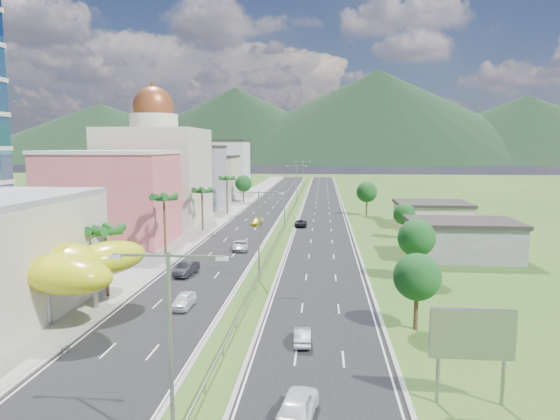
# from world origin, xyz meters

# --- Properties ---
(ground) EXTENTS (500.00, 500.00, 0.00)m
(ground) POSITION_xyz_m (0.00, 0.00, 0.00)
(ground) COLOR #2D5119
(ground) RESTS_ON ground
(road_left) EXTENTS (11.00, 260.00, 0.04)m
(road_left) POSITION_xyz_m (-7.50, 90.00, 0.02)
(road_left) COLOR black
(road_left) RESTS_ON ground
(road_right) EXTENTS (11.00, 260.00, 0.04)m
(road_right) POSITION_xyz_m (7.50, 90.00, 0.02)
(road_right) COLOR black
(road_right) RESTS_ON ground
(sidewalk_left) EXTENTS (7.00, 260.00, 0.12)m
(sidewalk_left) POSITION_xyz_m (-17.00, 90.00, 0.06)
(sidewalk_left) COLOR gray
(sidewalk_left) RESTS_ON ground
(median_guardrail) EXTENTS (0.10, 216.06, 0.76)m
(median_guardrail) POSITION_xyz_m (0.00, 71.99, 0.62)
(median_guardrail) COLOR gray
(median_guardrail) RESTS_ON ground
(streetlight_median_a) EXTENTS (6.04, 0.25, 11.00)m
(streetlight_median_a) POSITION_xyz_m (0.00, -25.00, 6.75)
(streetlight_median_a) COLOR gray
(streetlight_median_a) RESTS_ON ground
(streetlight_median_b) EXTENTS (6.04, 0.25, 11.00)m
(streetlight_median_b) POSITION_xyz_m (0.00, 10.00, 6.75)
(streetlight_median_b) COLOR gray
(streetlight_median_b) RESTS_ON ground
(streetlight_median_c) EXTENTS (6.04, 0.25, 11.00)m
(streetlight_median_c) POSITION_xyz_m (0.00, 50.00, 6.75)
(streetlight_median_c) COLOR gray
(streetlight_median_c) RESTS_ON ground
(streetlight_median_d) EXTENTS (6.04, 0.25, 11.00)m
(streetlight_median_d) POSITION_xyz_m (0.00, 95.00, 6.75)
(streetlight_median_d) COLOR gray
(streetlight_median_d) RESTS_ON ground
(streetlight_median_e) EXTENTS (6.04, 0.25, 11.00)m
(streetlight_median_e) POSITION_xyz_m (0.00, 140.00, 6.75)
(streetlight_median_e) COLOR gray
(streetlight_median_e) RESTS_ON ground
(lime_canopy) EXTENTS (18.00, 15.00, 7.40)m
(lime_canopy) POSITION_xyz_m (-20.00, -4.00, 4.99)
(lime_canopy) COLOR #BDC212
(lime_canopy) RESTS_ON ground
(pink_shophouse) EXTENTS (20.00, 15.00, 15.00)m
(pink_shophouse) POSITION_xyz_m (-28.00, 32.00, 7.50)
(pink_shophouse) COLOR #D7585D
(pink_shophouse) RESTS_ON ground
(domed_building) EXTENTS (20.00, 20.00, 28.70)m
(domed_building) POSITION_xyz_m (-28.00, 55.00, 11.35)
(domed_building) COLOR beige
(domed_building) RESTS_ON ground
(midrise_grey) EXTENTS (16.00, 15.00, 16.00)m
(midrise_grey) POSITION_xyz_m (-27.00, 80.00, 8.00)
(midrise_grey) COLOR slate
(midrise_grey) RESTS_ON ground
(midrise_beige) EXTENTS (16.00, 15.00, 13.00)m
(midrise_beige) POSITION_xyz_m (-27.00, 102.00, 6.50)
(midrise_beige) COLOR #BEB59C
(midrise_beige) RESTS_ON ground
(midrise_white) EXTENTS (16.00, 15.00, 18.00)m
(midrise_white) POSITION_xyz_m (-27.00, 125.00, 9.00)
(midrise_white) COLOR silver
(midrise_white) RESTS_ON ground
(billboard) EXTENTS (5.20, 0.35, 6.20)m
(billboard) POSITION_xyz_m (17.00, -18.00, 4.42)
(billboard) COLOR gray
(billboard) RESTS_ON ground
(shed_near) EXTENTS (15.00, 10.00, 5.00)m
(shed_near) POSITION_xyz_m (28.00, 25.00, 2.50)
(shed_near) COLOR slate
(shed_near) RESTS_ON ground
(shed_far) EXTENTS (14.00, 12.00, 4.40)m
(shed_far) POSITION_xyz_m (30.00, 55.00, 2.20)
(shed_far) COLOR #BEB59C
(shed_far) RESTS_ON ground
(palm_tree_b) EXTENTS (3.60, 3.60, 8.10)m
(palm_tree_b) POSITION_xyz_m (-15.50, 2.00, 7.06)
(palm_tree_b) COLOR #47301C
(palm_tree_b) RESTS_ON ground
(palm_tree_c) EXTENTS (3.60, 3.60, 9.60)m
(palm_tree_c) POSITION_xyz_m (-15.50, 22.00, 8.50)
(palm_tree_c) COLOR #47301C
(palm_tree_c) RESTS_ON ground
(palm_tree_d) EXTENTS (3.60, 3.60, 8.60)m
(palm_tree_d) POSITION_xyz_m (-15.50, 45.00, 7.54)
(palm_tree_d) COLOR #47301C
(palm_tree_d) RESTS_ON ground
(palm_tree_e) EXTENTS (3.60, 3.60, 9.40)m
(palm_tree_e) POSITION_xyz_m (-15.50, 70.00, 8.31)
(palm_tree_e) COLOR #47301C
(palm_tree_e) RESTS_ON ground
(leafy_tree_lfar) EXTENTS (4.90, 4.90, 8.05)m
(leafy_tree_lfar) POSITION_xyz_m (-15.50, 95.00, 5.58)
(leafy_tree_lfar) COLOR #47301C
(leafy_tree_lfar) RESTS_ON ground
(leafy_tree_ra) EXTENTS (4.20, 4.20, 6.90)m
(leafy_tree_ra) POSITION_xyz_m (16.00, -5.00, 4.78)
(leafy_tree_ra) COLOR #47301C
(leafy_tree_ra) RESTS_ON ground
(leafy_tree_rb) EXTENTS (4.55, 4.55, 7.47)m
(leafy_tree_rb) POSITION_xyz_m (19.00, 12.00, 5.18)
(leafy_tree_rb) COLOR #47301C
(leafy_tree_rb) RESTS_ON ground
(leafy_tree_rc) EXTENTS (3.85, 3.85, 6.33)m
(leafy_tree_rc) POSITION_xyz_m (22.00, 40.00, 4.37)
(leafy_tree_rc) COLOR #47301C
(leafy_tree_rc) RESTS_ON ground
(leafy_tree_rd) EXTENTS (4.90, 4.90, 8.05)m
(leafy_tree_rd) POSITION_xyz_m (18.00, 70.00, 5.58)
(leafy_tree_rd) COLOR #47301C
(leafy_tree_rd) RESTS_ON ground
(mountain_ridge) EXTENTS (860.00, 140.00, 90.00)m
(mountain_ridge) POSITION_xyz_m (60.00, 450.00, 0.00)
(mountain_ridge) COLOR black
(mountain_ridge) RESTS_ON ground
(car_white_near_left) EXTENTS (1.89, 4.37, 1.47)m
(car_white_near_left) POSITION_xyz_m (-6.29, -0.90, 0.77)
(car_white_near_left) COLOR white
(car_white_near_left) RESTS_ON road_left
(car_dark_left) EXTENTS (2.37, 5.19, 1.65)m
(car_dark_left) POSITION_xyz_m (-9.49, 11.71, 0.86)
(car_dark_left) COLOR black
(car_dark_left) RESTS_ON road_left
(car_silver_mid_left) EXTENTS (3.17, 5.57, 1.46)m
(car_silver_mid_left) POSITION_xyz_m (-5.23, 27.52, 0.77)
(car_silver_mid_left) COLOR #B1B3B9
(car_silver_mid_left) RESTS_ON road_left
(car_yellow_far_left) EXTENTS (1.96, 4.48, 1.28)m
(car_yellow_far_left) POSITION_xyz_m (-6.05, 53.09, 0.68)
(car_yellow_far_left) COLOR gold
(car_yellow_far_left) RESTS_ON road_left
(car_white_near_right) EXTENTS (2.73, 5.35, 1.75)m
(car_white_near_right) POSITION_xyz_m (6.27, -20.78, 0.91)
(car_white_near_right) COLOR white
(car_white_near_right) RESTS_ON road_right
(car_silver_right) EXTENTS (1.54, 3.95, 1.28)m
(car_silver_right) POSITION_xyz_m (6.06, -9.16, 0.68)
(car_silver_right) COLOR #95979C
(car_silver_right) RESTS_ON road_right
(car_dark_far_right) EXTENTS (2.38, 5.11, 1.42)m
(car_dark_far_right) POSITION_xyz_m (3.20, 51.76, 0.75)
(car_dark_far_right) COLOR black
(car_dark_far_right) RESTS_ON road_right
(motorcycle) EXTENTS (0.51, 1.68, 1.08)m
(motorcycle) POSITION_xyz_m (-12.30, -13.08, 0.58)
(motorcycle) COLOR black
(motorcycle) RESTS_ON road_left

